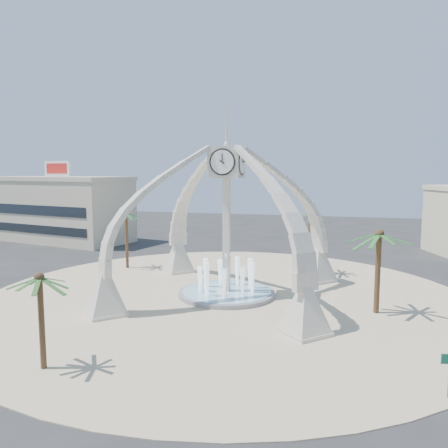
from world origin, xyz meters
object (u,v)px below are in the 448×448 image
(palm_east, at_px, (379,235))
(palm_north, at_px, (310,214))
(palm_south, at_px, (39,279))
(fountain, at_px, (226,293))
(clock_tower, at_px, (227,219))
(palm_west, at_px, (126,214))

(palm_east, xyz_separation_m, palm_north, (-5.72, 11.12, 0.29))
(palm_east, height_order, palm_south, palm_east)
(fountain, xyz_separation_m, palm_south, (-5.64, -15.71, 4.55))
(palm_south, bearing_deg, clock_tower, 70.24)
(clock_tower, relative_size, palm_north, 2.60)
(palm_east, relative_size, palm_north, 0.96)
(palm_west, xyz_separation_m, palm_south, (7.38, -22.99, -0.99))
(clock_tower, bearing_deg, palm_south, -109.76)
(clock_tower, relative_size, palm_south, 3.24)
(clock_tower, distance_m, palm_north, 11.40)
(fountain, distance_m, palm_north, 12.78)
(palm_south, bearing_deg, palm_east, 39.41)
(palm_west, bearing_deg, clock_tower, -29.22)
(palm_east, distance_m, palm_west, 26.24)
(fountain, relative_size, palm_east, 1.20)
(fountain, bearing_deg, clock_tower, -90.00)
(palm_east, bearing_deg, clock_tower, 173.00)
(fountain, height_order, palm_west, palm_west)
(palm_south, bearing_deg, palm_west, 107.79)
(clock_tower, bearing_deg, fountain, 90.00)
(palm_west, height_order, palm_north, palm_north)
(fountain, xyz_separation_m, palm_west, (-13.02, 7.28, 5.53))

